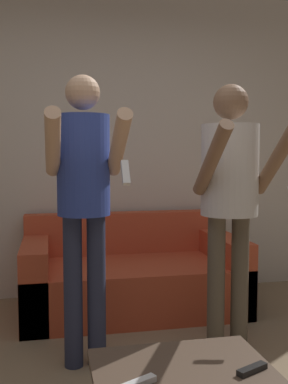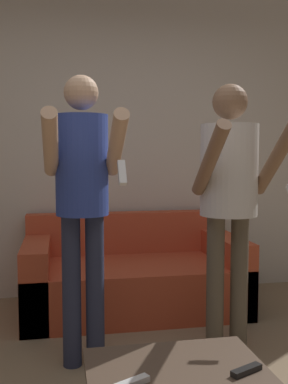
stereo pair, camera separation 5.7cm
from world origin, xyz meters
TOP-DOWN VIEW (x-y plane):
  - wall_back at (0.00, 2.16)m, footprint 6.40×0.06m
  - couch at (0.17, 1.67)m, footprint 1.72×0.92m
  - person_standing_left at (-0.28, 0.74)m, footprint 0.42×0.64m
  - person_standing_right at (0.62, 0.74)m, footprint 0.47×0.66m
  - coffee_table at (0.06, -0.12)m, footprint 0.75×0.51m
  - remote_near at (-0.15, -0.23)m, footprint 0.15×0.10m
  - remote_far at (0.32, -0.22)m, footprint 0.15×0.09m

SIDE VIEW (x-z plane):
  - couch at x=0.17m, z-range -0.12..0.63m
  - coffee_table at x=0.06m, z-range 0.14..0.51m
  - remote_near at x=-0.15m, z-range 0.37..0.39m
  - remote_far at x=0.32m, z-range 0.37..0.39m
  - person_standing_left at x=-0.28m, z-range 0.20..1.91m
  - person_standing_right at x=0.62m, z-range 0.22..1.90m
  - wall_back at x=0.00m, z-range 0.00..2.70m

